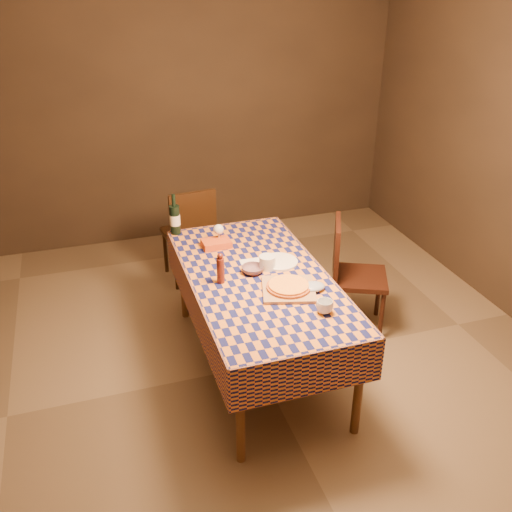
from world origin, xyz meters
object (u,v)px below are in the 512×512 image
object	(u,v)px
cutting_board	(288,289)
chair_far	(190,230)
dining_table	(258,286)
bowl	(253,270)
wine_bottle	(175,219)
pizza	(289,286)
white_plate	(279,262)
chair_right	(350,269)

from	to	relation	value
cutting_board	chair_far	distance (m)	1.71
chair_far	dining_table	bearing A→B (deg)	-82.38
dining_table	bowl	distance (m)	0.12
wine_bottle	dining_table	bearing A→B (deg)	-64.55
pizza	white_plate	size ratio (longest dim) A/B	1.43
cutting_board	white_plate	world-z (taller)	cutting_board
dining_table	cutting_board	size ratio (longest dim) A/B	5.41
cutting_board	wine_bottle	xyz separation A→B (m)	(-0.54, 1.11, 0.11)
dining_table	cutting_board	xyz separation A→B (m)	(0.13, -0.25, 0.09)
bowl	wine_bottle	xyz separation A→B (m)	(-0.39, 0.80, 0.10)
dining_table	pizza	size ratio (longest dim) A/B	4.76
white_plate	pizza	bearing A→B (deg)	-100.87
bowl	chair_far	xyz separation A→B (m)	(-0.17, 1.35, -0.27)
wine_bottle	white_plate	bearing A→B (deg)	-49.71
wine_bottle	chair_right	distance (m)	1.44
dining_table	white_plate	xyz separation A→B (m)	(0.20, 0.14, 0.08)
bowl	chair_far	distance (m)	1.39
wine_bottle	pizza	bearing A→B (deg)	-64.13
chair_right	pizza	bearing A→B (deg)	-143.50
pizza	chair_right	size ratio (longest dim) A/B	0.42
cutting_board	wine_bottle	distance (m)	1.23
cutting_board	chair_right	world-z (taller)	chair_right
cutting_board	chair_far	xyz separation A→B (m)	(-0.32, 1.66, -0.26)
cutting_board	pizza	distance (m)	0.02
dining_table	white_plate	world-z (taller)	white_plate
wine_bottle	white_plate	distance (m)	0.95
pizza	chair_far	world-z (taller)	chair_far
cutting_board	dining_table	bearing A→B (deg)	117.31
pizza	bowl	xyz separation A→B (m)	(-0.15, 0.30, -0.01)
dining_table	wine_bottle	bearing A→B (deg)	115.45
dining_table	wine_bottle	xyz separation A→B (m)	(-0.41, 0.86, 0.20)
white_plate	dining_table	bearing A→B (deg)	-145.62
cutting_board	pizza	bearing A→B (deg)	0.00
bowl	chair_far	size ratio (longest dim) A/B	0.17
wine_bottle	chair_right	bearing A→B (deg)	-23.95
dining_table	cutting_board	world-z (taller)	cutting_board
bowl	wine_bottle	size ratio (longest dim) A/B	0.47
pizza	wine_bottle	distance (m)	1.23
chair_right	wine_bottle	bearing A→B (deg)	156.05
white_plate	cutting_board	bearing A→B (deg)	-100.87
pizza	chair_far	bearing A→B (deg)	100.81
cutting_board	chair_far	world-z (taller)	chair_far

